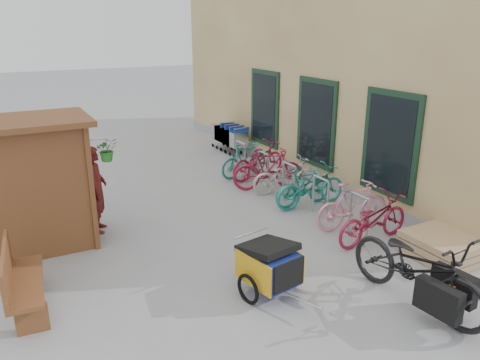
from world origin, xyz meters
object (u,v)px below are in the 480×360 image
pallet_stack (442,247)px  bike_2 (311,186)px  cargo_bike (418,268)px  kiosk (26,167)px  person_kiosk (96,189)px  bike_4 (285,175)px  bike_1 (353,205)px  bike_7 (244,160)px  bench (19,279)px  bike_5 (268,169)px  bike_0 (373,219)px  bike_6 (258,160)px  child_trailer (270,264)px  shopping_carts (229,135)px  bike_3 (303,187)px

pallet_stack → bike_2: 3.20m
cargo_bike → bike_2: (1.01, 3.95, -0.12)m
kiosk → person_kiosk: (1.19, 0.19, -0.68)m
pallet_stack → bike_4: size_ratio=0.71×
bike_1 → bike_4: (-0.02, 2.42, -0.05)m
bike_2 → bike_7: (-0.25, 2.66, -0.01)m
bench → bike_7: (5.86, 4.05, -0.04)m
bike_5 → bike_1: bearing=-157.0°
cargo_bike → bike_5: 5.45m
cargo_bike → bike_5: (0.76, 5.39, -0.06)m
pallet_stack → bike_0: (-0.63, 1.08, 0.25)m
cargo_bike → bike_6: size_ratio=1.29×
bench → person_kiosk: person_kiosk is taller
child_trailer → person_kiosk: (-1.79, 3.59, 0.38)m
shopping_carts → bike_0: (-0.63, -7.26, -0.09)m
kiosk → cargo_bike: 6.71m
pallet_stack → bike_7: size_ratio=0.77×
bike_1 → bike_3: bike_1 is taller
bike_3 → shopping_carts: bearing=-6.8°
bike_1 → bike_6: 3.78m
bench → bike_4: bench is taller
child_trailer → bike_3: 3.83m
child_trailer → bike_7: bike_7 is taller
cargo_bike → person_kiosk: size_ratio=1.35×
cargo_bike → shopping_carts: bearing=75.4°
bench → kiosk: bearing=84.1°
shopping_carts → bike_1: size_ratio=1.08×
shopping_carts → bike_0: bearing=-94.9°
pallet_stack → bike_3: bearing=101.8°
shopping_carts → bike_4: size_ratio=1.06×
shopping_carts → cargo_bike: 9.29m
bike_3 → bike_4: bike_4 is taller
pallet_stack → child_trailer: bearing=172.0°
child_trailer → cargo_bike: (1.72, -1.28, 0.10)m
person_kiosk → bike_5: 4.32m
kiosk → shopping_carts: size_ratio=1.39×
bench → bike_1: bearing=4.8°
person_kiosk → bike_5: size_ratio=0.98×
bench → bike_1: 6.14m
bike_7 → bike_5: bearing=169.2°
shopping_carts → person_kiosk: (-5.09, -4.29, 0.32)m
person_kiosk → bike_4: 4.55m
child_trailer → cargo_bike: size_ratio=0.66×
bike_0 → bike_1: (0.08, 0.67, 0.03)m
bench → child_trailer: size_ratio=1.04×
bench → person_kiosk: bearing=60.2°
shopping_carts → child_trailer: shopping_carts is taller
bike_5 → bike_7: size_ratio=1.15×
pallet_stack → child_trailer: (-3.30, 0.47, 0.28)m
person_kiosk → cargo_bike: bearing=-127.4°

